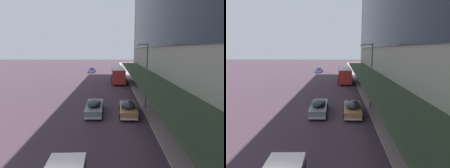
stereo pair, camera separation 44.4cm
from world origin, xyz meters
The scene contains 6 objects.
transit_bus_kerbside_front centered at (3.68, 32.93, 1.81)m, with size 2.92×10.43×3.14m.
sedan_lead_near centered at (0.46, 13.29, 0.80)m, with size 2.02×4.89×1.64m.
sedan_oncoming_rear centered at (4.22, 53.62, 0.77)m, with size 1.78×4.82×1.56m.
sedan_lead_mid centered at (-3.85, 49.25, 0.77)m, with size 2.06×4.70×1.56m.
sedan_oncoming_front centered at (4.16, 12.95, 0.77)m, with size 2.05×4.68×1.56m.
street_lamp centered at (6.24, 14.73, 4.49)m, with size 1.50×0.28×7.53m.
Camera 2 is at (2.86, -5.15, 7.01)m, focal length 28.00 mm.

